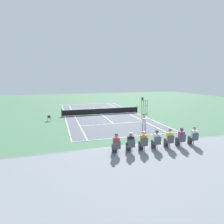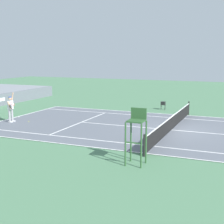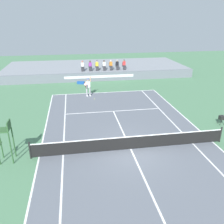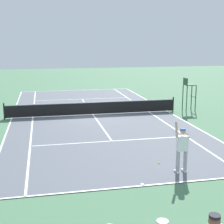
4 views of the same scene
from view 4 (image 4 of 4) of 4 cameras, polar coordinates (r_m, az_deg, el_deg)
name	(u,v)px [view 4 (image 4 of 4)]	position (r m, az deg, el deg)	size (l,w,h in m)	color
ground_plane	(93,115)	(23.31, -3.27, -0.50)	(80.00, 80.00, 0.00)	#4C7A56
court	(93,115)	(23.30, -3.27, -0.48)	(11.08, 23.88, 0.03)	slate
net	(93,108)	(23.20, -3.28, 0.76)	(11.98, 0.10, 1.07)	black
tennis_player	(182,149)	(13.25, 11.92, -6.19)	(0.76, 0.67, 2.08)	#9E9EA3
tennis_ball	(159,163)	(14.33, 8.03, -8.68)	(0.07, 0.07, 0.07)	#D1E533
umpire_chair	(189,90)	(25.07, 13.01, 3.72)	(0.77, 0.77, 2.44)	#2D562D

